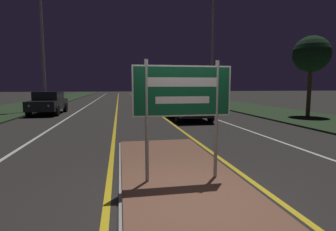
{
  "coord_description": "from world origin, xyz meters",
  "views": [
    {
      "loc": [
        -1.17,
        -3.95,
        1.91
      ],
      "look_at": [
        0.0,
        2.35,
        1.18
      ],
      "focal_mm": 28.0,
      "sensor_mm": 36.0,
      "label": 1
    }
  ],
  "objects_px": {
    "streetlight_right_near": "(213,23)",
    "car_receding_0": "(188,106)",
    "highway_sign": "(183,97)",
    "car_approaching_0": "(48,102)",
    "warning_sign": "(213,89)",
    "car_receding_1": "(154,96)",
    "streetlight_left_near": "(42,29)"
  },
  "relations": [
    {
      "from": "streetlight_right_near",
      "to": "car_receding_1",
      "type": "relative_size",
      "value": 2.51
    },
    {
      "from": "highway_sign",
      "to": "car_approaching_0",
      "type": "relative_size",
      "value": 0.54
    },
    {
      "from": "streetlight_left_near",
      "to": "warning_sign",
      "type": "distance_m",
      "value": 16.84
    },
    {
      "from": "car_approaching_0",
      "to": "streetlight_right_near",
      "type": "bearing_deg",
      "value": 11.56
    },
    {
      "from": "highway_sign",
      "to": "car_approaching_0",
      "type": "distance_m",
      "value": 15.14
    },
    {
      "from": "car_receding_0",
      "to": "streetlight_left_near",
      "type": "bearing_deg",
      "value": 145.27
    },
    {
      "from": "car_receding_1",
      "to": "warning_sign",
      "type": "bearing_deg",
      "value": -6.75
    },
    {
      "from": "streetlight_left_near",
      "to": "car_approaching_0",
      "type": "bearing_deg",
      "value": -71.23
    },
    {
      "from": "highway_sign",
      "to": "warning_sign",
      "type": "height_order",
      "value": "warning_sign"
    },
    {
      "from": "highway_sign",
      "to": "warning_sign",
      "type": "bearing_deg",
      "value": 68.37
    },
    {
      "from": "car_receding_0",
      "to": "warning_sign",
      "type": "height_order",
      "value": "warning_sign"
    },
    {
      "from": "car_receding_0",
      "to": "warning_sign",
      "type": "xyz_separation_m",
      "value": [
        5.98,
        12.16,
        0.83
      ]
    },
    {
      "from": "streetlight_left_near",
      "to": "warning_sign",
      "type": "bearing_deg",
      "value": 20.76
    },
    {
      "from": "highway_sign",
      "to": "car_receding_0",
      "type": "bearing_deg",
      "value": 74.57
    },
    {
      "from": "car_receding_0",
      "to": "warning_sign",
      "type": "bearing_deg",
      "value": 63.82
    },
    {
      "from": "streetlight_left_near",
      "to": "car_approaching_0",
      "type": "distance_m",
      "value": 5.59
    },
    {
      "from": "streetlight_right_near",
      "to": "car_receding_0",
      "type": "xyz_separation_m",
      "value": [
        -3.88,
        -6.88,
        -6.27
      ]
    },
    {
      "from": "streetlight_right_near",
      "to": "warning_sign",
      "type": "height_order",
      "value": "streetlight_right_near"
    },
    {
      "from": "streetlight_left_near",
      "to": "car_receding_1",
      "type": "height_order",
      "value": "streetlight_left_near"
    },
    {
      "from": "highway_sign",
      "to": "warning_sign",
      "type": "distance_m",
      "value": 23.4
    },
    {
      "from": "highway_sign",
      "to": "streetlight_left_near",
      "type": "bearing_deg",
      "value": 112.39
    },
    {
      "from": "streetlight_right_near",
      "to": "car_receding_1",
      "type": "distance_m",
      "value": 9.57
    },
    {
      "from": "highway_sign",
      "to": "car_receding_1",
      "type": "height_order",
      "value": "highway_sign"
    },
    {
      "from": "car_receding_1",
      "to": "car_approaching_0",
      "type": "bearing_deg",
      "value": -134.07
    },
    {
      "from": "streetlight_right_near",
      "to": "car_approaching_0",
      "type": "distance_m",
      "value": 14.11
    },
    {
      "from": "streetlight_right_near",
      "to": "car_receding_0",
      "type": "relative_size",
      "value": 2.33
    },
    {
      "from": "highway_sign",
      "to": "streetlight_left_near",
      "type": "distance_m",
      "value": 17.8
    },
    {
      "from": "streetlight_left_near",
      "to": "streetlight_right_near",
      "type": "xyz_separation_m",
      "value": [
        13.11,
        0.48,
        1.08
      ]
    },
    {
      "from": "highway_sign",
      "to": "car_receding_1",
      "type": "bearing_deg",
      "value": 83.9
    },
    {
      "from": "streetlight_left_near",
      "to": "warning_sign",
      "type": "relative_size",
      "value": 3.57
    },
    {
      "from": "car_receding_1",
      "to": "warning_sign",
      "type": "xyz_separation_m",
      "value": [
        6.22,
        -0.74,
        0.76
      ]
    },
    {
      "from": "highway_sign",
      "to": "streetlight_right_near",
      "type": "bearing_deg",
      "value": 68.38
    }
  ]
}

